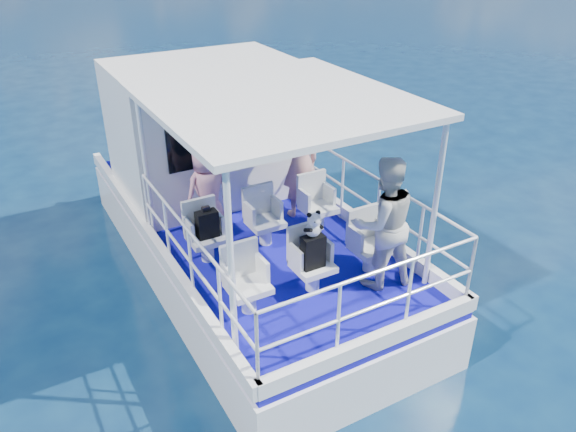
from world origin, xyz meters
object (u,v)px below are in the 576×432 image
Objects in this scene: passenger_stbd_aft at (383,223)px; backpack_center at (313,252)px; passenger_port_fwd at (208,192)px; panda at (313,224)px.

passenger_stbd_aft reaches higher than backpack_center.
passenger_port_fwd is 2.61m from passenger_stbd_aft.
passenger_stbd_aft is at bearing -15.26° from backpack_center.
panda is (0.01, 0.02, 0.38)m from backpack_center.
backpack_center is (-0.87, 0.24, -0.28)m from passenger_stbd_aft.
passenger_port_fwd reaches higher than backpack_center.
passenger_stbd_aft is 0.90m from panda.
passenger_stbd_aft reaches higher than panda.
passenger_port_fwd is 3.33× the size of backpack_center.
panda is at bearing 98.04° from passenger_port_fwd.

